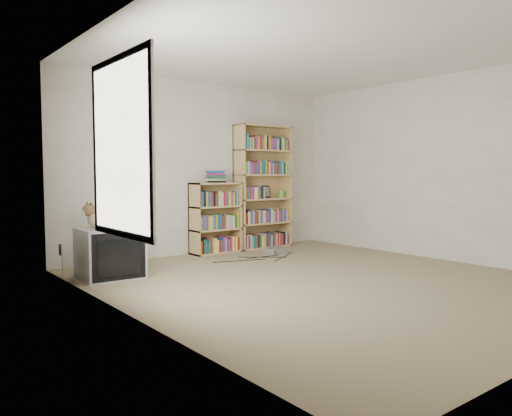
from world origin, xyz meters
TOP-DOWN VIEW (x-y plane):
  - floor at (0.00, 0.00)m, footprint 4.50×5.00m
  - wall_back at (0.00, 2.50)m, footprint 4.50×0.02m
  - wall_left at (-2.25, 0.00)m, footprint 0.02×5.00m
  - wall_right at (2.25, 0.00)m, footprint 0.02×5.00m
  - ceiling at (0.00, 0.00)m, footprint 4.50×5.00m
  - window at (-2.24, 0.20)m, footprint 0.02×1.22m
  - crt_tv at (-1.80, 1.61)m, footprint 0.67×0.62m
  - cat at (-1.77, 1.63)m, footprint 0.64×0.45m
  - bookcase_tall at (1.01, 2.36)m, footprint 0.96×0.30m
  - bookcase_short at (0.11, 2.36)m, footprint 0.76×0.30m
  - book_stack at (0.10, 2.32)m, footprint 0.21×0.27m
  - green_mug at (1.38, 2.34)m, footprint 0.10×0.10m
  - framed_print at (1.14, 2.44)m, footprint 0.15×0.05m
  - dvd_player at (0.81, 1.77)m, footprint 0.39×0.31m
  - wall_outlet at (-2.24, 1.95)m, footprint 0.01×0.08m
  - floor_cables at (0.13, 1.62)m, footprint 1.20×0.70m

SIDE VIEW (x-z plane):
  - floor at x=0.00m, z-range -0.01..0.01m
  - floor_cables at x=0.13m, z-range 0.00..0.01m
  - dvd_player at x=0.81m, z-range 0.00..0.08m
  - crt_tv at x=-1.80m, z-range 0.00..0.56m
  - wall_outlet at x=-2.24m, z-range 0.26..0.39m
  - bookcase_short at x=0.11m, z-range -0.04..1.00m
  - cat at x=-1.77m, z-range 0.40..0.90m
  - green_mug at x=1.38m, z-range 0.79..0.90m
  - framed_print at x=1.14m, z-range 0.79..0.98m
  - bookcase_tall at x=1.01m, z-range -0.05..1.87m
  - book_stack at x=0.10m, z-range 1.04..1.22m
  - wall_back at x=0.00m, z-range 0.00..2.50m
  - wall_left at x=-2.25m, z-range 0.00..2.50m
  - wall_right at x=2.25m, z-range 0.00..2.50m
  - window at x=-2.24m, z-range 0.64..2.16m
  - ceiling at x=0.00m, z-range 2.49..2.51m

